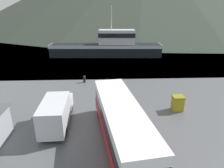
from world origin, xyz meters
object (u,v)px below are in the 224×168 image
(tour_bus, at_px, (121,122))
(storage_bin, at_px, (178,103))
(delivery_van, at_px, (56,111))
(fishing_boat, at_px, (108,46))

(tour_bus, distance_m, storage_bin, 7.80)
(delivery_van, xyz_separation_m, storage_bin, (11.27, 2.22, -0.55))
(delivery_van, relative_size, fishing_boat, 0.27)
(fishing_boat, xyz_separation_m, storage_bin, (6.20, -24.44, -1.24))
(tour_bus, height_order, delivery_van, tour_bus)
(storage_bin, bearing_deg, fishing_boat, 104.23)
(delivery_van, height_order, storage_bin, delivery_van)
(tour_bus, bearing_deg, delivery_van, 145.28)
(tour_bus, bearing_deg, fishing_boat, 82.22)
(tour_bus, height_order, storage_bin, tour_bus)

